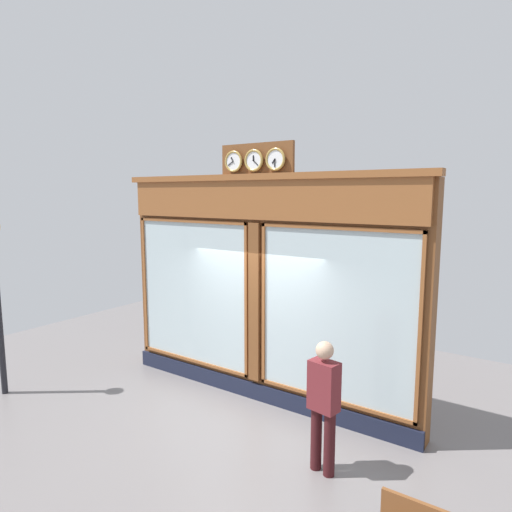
% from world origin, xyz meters
% --- Properties ---
extents(ground_plane, '(14.00, 14.00, 0.00)m').
position_xyz_m(ground_plane, '(0.00, 2.80, 0.00)').
color(ground_plane, slate).
extents(shop_facade, '(5.63, 0.42, 4.24)m').
position_xyz_m(shop_facade, '(-0.00, -0.13, 1.90)').
color(shop_facade, brown).
rests_on(shop_facade, ground_plane).
extents(pedestrian, '(0.39, 0.28, 1.69)m').
position_xyz_m(pedestrian, '(-1.82, 1.19, 0.93)').
color(pedestrian, '#3A1316').
rests_on(pedestrian, ground_plane).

